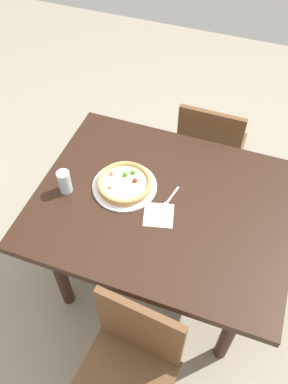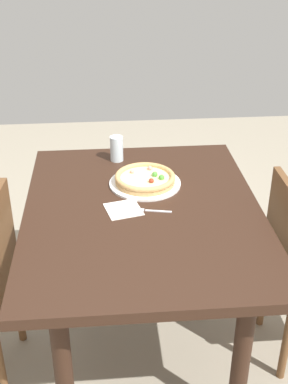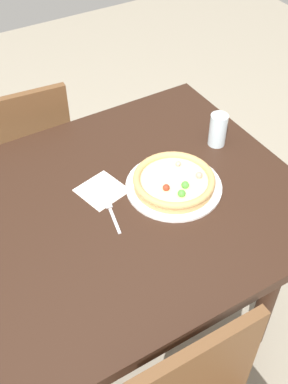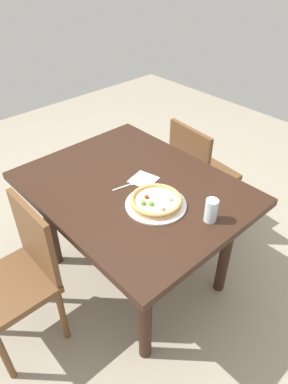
{
  "view_description": "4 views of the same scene",
  "coord_description": "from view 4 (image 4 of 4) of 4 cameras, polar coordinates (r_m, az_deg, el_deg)",
  "views": [
    {
      "loc": [
        -0.31,
        1.14,
        2.29
      ],
      "look_at": [
        0.11,
        -0.01,
        0.78
      ],
      "focal_mm": 37.16,
      "sensor_mm": 36.0,
      "label": 1
    },
    {
      "loc": [
        -1.82,
        0.15,
        1.85
      ],
      "look_at": [
        0.11,
        -0.01,
        0.78
      ],
      "focal_mm": 47.76,
      "sensor_mm": 36.0,
      "label": 2
    },
    {
      "loc": [
        -0.45,
        -0.96,
        1.86
      ],
      "look_at": [
        0.11,
        -0.01,
        0.78
      ],
      "focal_mm": 44.05,
      "sensor_mm": 36.0,
      "label": 3
    },
    {
      "loc": [
        1.21,
        -1.03,
        1.92
      ],
      "look_at": [
        0.11,
        -0.01,
        0.78
      ],
      "focal_mm": 32.36,
      "sensor_mm": 36.0,
      "label": 4
    }
  ],
  "objects": [
    {
      "name": "ground_plane",
      "position": [
        2.49,
        -1.48,
        -13.23
      ],
      "size": [
        6.0,
        6.0,
        0.0
      ],
      "primitive_type": "plane",
      "color": "#9E937F"
    },
    {
      "name": "dining_table",
      "position": [
        2.03,
        -1.77,
        -1.22
      ],
      "size": [
        1.25,
        0.99,
        0.76
      ],
      "color": "#331E14",
      "rests_on": "ground"
    },
    {
      "name": "chair_near",
      "position": [
        1.96,
        -19.68,
        -12.69
      ],
      "size": [
        0.4,
        0.4,
        0.88
      ],
      "rotation": [
        0.0,
        0.0,
        3.14
      ],
      "color": "brown",
      "rests_on": "ground"
    },
    {
      "name": "chair_far",
      "position": [
        2.6,
        8.97,
        3.17
      ],
      "size": [
        0.44,
        0.44,
        0.88
      ],
      "rotation": [
        0.0,
        0.0,
        -0.1
      ],
      "color": "brown",
      "rests_on": "ground"
    },
    {
      "name": "plate",
      "position": [
        1.82,
        1.98,
        -2.06
      ],
      "size": [
        0.32,
        0.32,
        0.01
      ],
      "primitive_type": "cylinder",
      "color": "white",
      "rests_on": "dining_table"
    },
    {
      "name": "pizza",
      "position": [
        1.81,
        1.98,
        -1.45
      ],
      "size": [
        0.27,
        0.27,
        0.04
      ],
      "color": "tan",
      "rests_on": "plate"
    },
    {
      "name": "fork",
      "position": [
        1.97,
        -2.65,
        1.14
      ],
      "size": [
        0.05,
        0.16,
        0.0
      ],
      "rotation": [
        0.0,
        0.0,
        1.36
      ],
      "color": "silver",
      "rests_on": "dining_table"
    },
    {
      "name": "drinking_glass",
      "position": [
        1.73,
        11.0,
        -2.99
      ],
      "size": [
        0.06,
        0.06,
        0.13
      ],
      "primitive_type": "cylinder",
      "color": "silver",
      "rests_on": "dining_table"
    },
    {
      "name": "napkin",
      "position": [
        2.01,
        0.0,
        2.0
      ],
      "size": [
        0.17,
        0.17,
        0.0
      ],
      "primitive_type": "cube",
      "rotation": [
        0.0,
        0.0,
        0.24
      ],
      "color": "white",
      "rests_on": "dining_table"
    }
  ]
}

